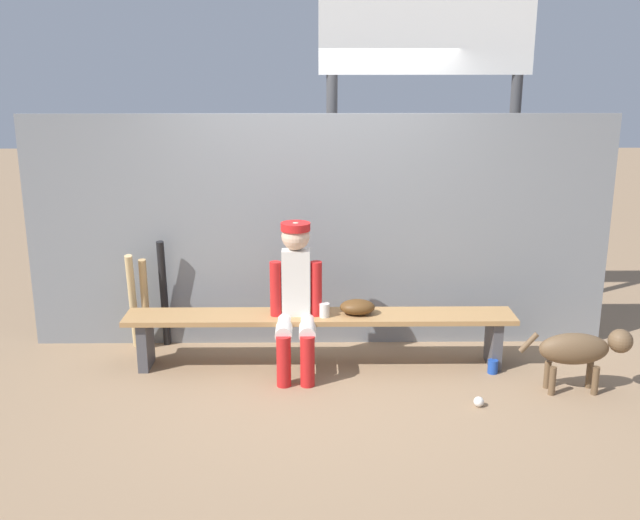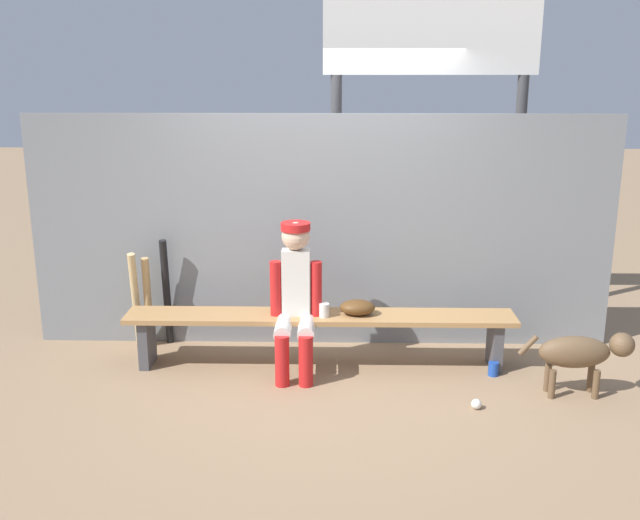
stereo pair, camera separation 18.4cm
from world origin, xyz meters
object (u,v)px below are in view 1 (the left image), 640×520
object	(u,v)px
player_seated	(296,294)
scoreboard	(433,74)
baseball_glove	(357,307)
baseball	(479,402)
cup_on_bench	(325,310)
bat_wood_natural	(133,302)
dugout_bench	(320,324)
cup_on_ground	(493,367)
bat_wood_tan	(145,304)
bat_aluminum_black	(164,294)
dog	(581,349)

from	to	relation	value
player_seated	scoreboard	size ratio (longest dim) A/B	0.36
baseball_glove	scoreboard	size ratio (longest dim) A/B	0.09
baseball	scoreboard	xyz separation A→B (m)	(-0.11, 1.93, 2.25)
cup_on_bench	bat_wood_natural	bearing A→B (deg)	165.79
dugout_bench	player_seated	bearing A→B (deg)	-150.69
dugout_bench	baseball_glove	distance (m)	0.33
baseball_glove	cup_on_bench	world-z (taller)	baseball_glove
cup_on_ground	bat_wood_tan	bearing A→B (deg)	169.22
bat_aluminum_black	cup_on_bench	world-z (taller)	bat_aluminum_black
baseball_glove	bat_wood_tan	distance (m)	1.82
bat_aluminum_black	scoreboard	bearing A→B (deg)	17.72
dugout_bench	baseball	world-z (taller)	dugout_bench
baseball_glove	scoreboard	world-z (taller)	scoreboard
dugout_bench	bat_aluminum_black	bearing A→B (deg)	161.90
baseball	cup_on_ground	distance (m)	0.63
baseball_glove	bat_aluminum_black	distance (m)	1.68
player_seated	bat_wood_tan	distance (m)	1.40
bat_aluminum_black	cup_on_ground	xyz separation A→B (m)	(2.70, -0.60, -0.42)
dugout_bench	cup_on_ground	distance (m)	1.41
dugout_bench	bat_wood_natural	size ratio (longest dim) A/B	3.56
scoreboard	dog	size ratio (longest dim) A/B	3.88
bat_wood_tan	baseball	bearing A→B (deg)	-23.26
dugout_bench	cup_on_ground	bearing A→B (deg)	-6.93
baseball_glove	cup_on_ground	size ratio (longest dim) A/B	2.55
baseball	bat_wood_tan	bearing A→B (deg)	156.74
player_seated	cup_on_bench	xyz separation A→B (m)	(0.22, 0.05, -0.15)
dugout_bench	scoreboard	size ratio (longest dim) A/B	0.95
player_seated	dog	size ratio (longest dim) A/B	1.41
dugout_bench	bat_wood_natural	world-z (taller)	bat_wood_natural
player_seated	baseball_glove	distance (m)	0.52
player_seated	bat_wood_natural	world-z (taller)	player_seated
bat_aluminum_black	bat_wood_tan	bearing A→B (deg)	-158.98
baseball	cup_on_bench	xyz separation A→B (m)	(-1.10, 0.69, 0.46)
baseball_glove	baseball	xyz separation A→B (m)	(0.83, -0.75, -0.46)
baseball_glove	baseball	distance (m)	1.21
player_seated	dog	xyz separation A→B (m)	(2.12, -0.39, -0.31)
cup_on_bench	baseball_glove	bearing A→B (deg)	12.56
cup_on_ground	dog	world-z (taller)	dog
baseball	bat_aluminum_black	bearing A→B (deg)	154.37
player_seated	bat_aluminum_black	bearing A→B (deg)	154.59
bat_aluminum_black	bat_wood_tan	size ratio (longest dim) A/B	1.18
dugout_bench	bat_wood_tan	distance (m)	1.53
cup_on_ground	baseball	bearing A→B (deg)	-112.38
baseball_glove	scoreboard	bearing A→B (deg)	58.71
bat_wood_tan	scoreboard	bearing A→B (deg)	17.92
bat_wood_natural	dog	size ratio (longest dim) A/B	1.04
cup_on_ground	dog	xyz separation A→B (m)	(0.56, -0.33, 0.28)
dugout_bench	player_seated	world-z (taller)	player_seated
player_seated	dugout_bench	bearing A→B (deg)	29.31
player_seated	baseball	xyz separation A→B (m)	(1.32, -0.64, -0.61)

